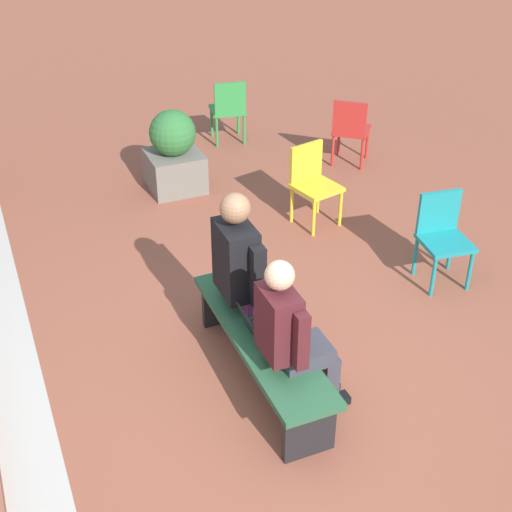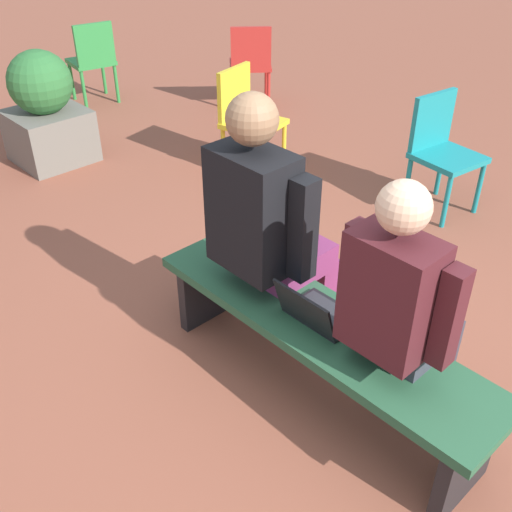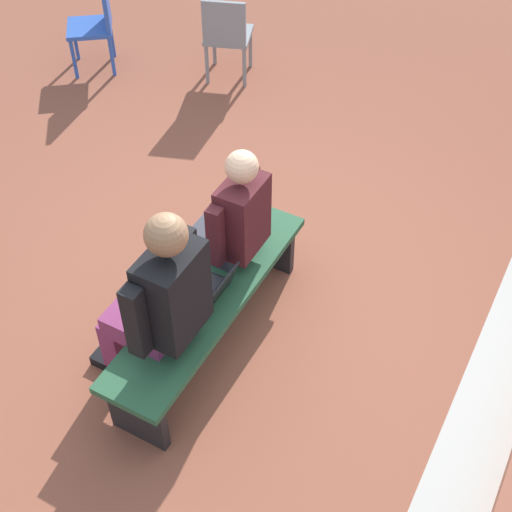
{
  "view_description": "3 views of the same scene",
  "coord_description": "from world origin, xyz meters",
  "px_view_note": "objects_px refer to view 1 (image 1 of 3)",
  "views": [
    {
      "loc": [
        -3.46,
        1.54,
        3.71
      ],
      "look_at": [
        0.54,
        -0.14,
        0.99
      ],
      "focal_mm": 50.0,
      "sensor_mm": 36.0,
      "label": 1
    },
    {
      "loc": [
        -1.01,
        1.54,
        2.2
      ],
      "look_at": [
        0.33,
        0.29,
        0.98
      ],
      "focal_mm": 42.0,
      "sensor_mm": 36.0,
      "label": 2
    },
    {
      "loc": [
        2.73,
        1.54,
        3.73
      ],
      "look_at": [
        0.37,
        0.26,
        1.0
      ],
      "focal_mm": 50.0,
      "sensor_mm": 36.0,
      "label": 3
    }
  ],
  "objects_px": {
    "person_adult": "(250,270)",
    "plastic_chair_by_pillar": "(351,128)",
    "plastic_chair_foreground": "(312,180)",
    "plastic_chair_far_right": "(442,233)",
    "laptop": "(260,328)",
    "person_student": "(292,333)",
    "bench": "(262,343)",
    "plastic_chair_near_bench_left": "(228,107)",
    "planter": "(174,153)"
  },
  "relations": [
    {
      "from": "laptop",
      "to": "plastic_chair_near_bench_left",
      "type": "distance_m",
      "value": 4.63
    },
    {
      "from": "plastic_chair_by_pillar",
      "to": "planter",
      "type": "distance_m",
      "value": 2.16
    },
    {
      "from": "laptop",
      "to": "person_student",
      "type": "bearing_deg",
      "value": -168.38
    },
    {
      "from": "person_adult",
      "to": "plastic_chair_by_pillar",
      "type": "distance_m",
      "value": 3.74
    },
    {
      "from": "plastic_chair_far_right",
      "to": "plastic_chair_foreground",
      "type": "bearing_deg",
      "value": 22.45
    },
    {
      "from": "person_student",
      "to": "laptop",
      "type": "distance_m",
      "value": 0.43
    },
    {
      "from": "person_student",
      "to": "person_adult",
      "type": "relative_size",
      "value": 0.92
    },
    {
      "from": "bench",
      "to": "plastic_chair_by_pillar",
      "type": "bearing_deg",
      "value": -38.44
    },
    {
      "from": "person_adult",
      "to": "plastic_chair_by_pillar",
      "type": "xyz_separation_m",
      "value": [
        2.8,
        -2.46,
        -0.27
      ]
    },
    {
      "from": "person_adult",
      "to": "plastic_chair_far_right",
      "type": "bearing_deg",
      "value": -82.08
    },
    {
      "from": "person_student",
      "to": "plastic_chair_far_right",
      "type": "height_order",
      "value": "person_student"
    },
    {
      "from": "person_adult",
      "to": "plastic_chair_near_bench_left",
      "type": "distance_m",
      "value": 4.24
    },
    {
      "from": "person_student",
      "to": "plastic_chair_by_pillar",
      "type": "relative_size",
      "value": 1.54
    },
    {
      "from": "laptop",
      "to": "bench",
      "type": "bearing_deg",
      "value": -101.88
    },
    {
      "from": "plastic_chair_foreground",
      "to": "plastic_chair_near_bench_left",
      "type": "relative_size",
      "value": 1.0
    },
    {
      "from": "person_adult",
      "to": "plastic_chair_foreground",
      "type": "xyz_separation_m",
      "value": [
        1.7,
        -1.4,
        -0.27
      ]
    },
    {
      "from": "plastic_chair_foreground",
      "to": "plastic_chair_by_pillar",
      "type": "height_order",
      "value": "same"
    },
    {
      "from": "laptop",
      "to": "plastic_chair_far_right",
      "type": "height_order",
      "value": "plastic_chair_far_right"
    },
    {
      "from": "plastic_chair_far_right",
      "to": "person_student",
      "type": "bearing_deg",
      "value": 117.53
    },
    {
      "from": "bench",
      "to": "plastic_chair_foreground",
      "type": "xyz_separation_m",
      "value": [
        2.1,
        -1.47,
        0.13
      ]
    },
    {
      "from": "person_student",
      "to": "planter",
      "type": "xyz_separation_m",
      "value": [
        3.76,
        -0.32,
        -0.26
      ]
    },
    {
      "from": "bench",
      "to": "plastic_chair_by_pillar",
      "type": "relative_size",
      "value": 2.14
    },
    {
      "from": "laptop",
      "to": "plastic_chair_far_right",
      "type": "bearing_deg",
      "value": -72.15
    },
    {
      "from": "bench",
      "to": "person_adult",
      "type": "relative_size",
      "value": 1.27
    },
    {
      "from": "person_adult",
      "to": "plastic_chair_far_right",
      "type": "relative_size",
      "value": 1.69
    },
    {
      "from": "plastic_chair_foreground",
      "to": "planter",
      "type": "xyz_separation_m",
      "value": [
        1.29,
        1.09,
        -0.04
      ]
    },
    {
      "from": "plastic_chair_near_bench_left",
      "to": "plastic_chair_by_pillar",
      "type": "bearing_deg",
      "value": -137.65
    },
    {
      "from": "plastic_chair_far_right",
      "to": "person_adult",
      "type": "bearing_deg",
      "value": 97.92
    },
    {
      "from": "person_student",
      "to": "plastic_chair_by_pillar",
      "type": "bearing_deg",
      "value": -34.72
    },
    {
      "from": "person_adult",
      "to": "planter",
      "type": "height_order",
      "value": "person_adult"
    },
    {
      "from": "bench",
      "to": "plastic_chair_foreground",
      "type": "height_order",
      "value": "plastic_chair_foreground"
    },
    {
      "from": "person_adult",
      "to": "bench",
      "type": "bearing_deg",
      "value": 169.66
    },
    {
      "from": "plastic_chair_far_right",
      "to": "plastic_chair_by_pillar",
      "type": "bearing_deg",
      "value": -10.61
    },
    {
      "from": "plastic_chair_foreground",
      "to": "plastic_chair_near_bench_left",
      "type": "distance_m",
      "value": 2.3
    },
    {
      "from": "plastic_chair_foreground",
      "to": "plastic_chair_far_right",
      "type": "relative_size",
      "value": 1.0
    },
    {
      "from": "laptop",
      "to": "planter",
      "type": "distance_m",
      "value": 3.41
    },
    {
      "from": "person_adult",
      "to": "planter",
      "type": "relative_size",
      "value": 1.51
    },
    {
      "from": "person_student",
      "to": "plastic_chair_far_right",
      "type": "relative_size",
      "value": 1.54
    },
    {
      "from": "bench",
      "to": "plastic_chair_far_right",
      "type": "relative_size",
      "value": 2.14
    },
    {
      "from": "plastic_chair_far_right",
      "to": "plastic_chair_by_pillar",
      "type": "distance_m",
      "value": 2.56
    },
    {
      "from": "person_adult",
      "to": "plastic_chair_foreground",
      "type": "bearing_deg",
      "value": -39.36
    },
    {
      "from": "laptop",
      "to": "plastic_chair_near_bench_left",
      "type": "height_order",
      "value": "plastic_chair_near_bench_left"
    },
    {
      "from": "person_adult",
      "to": "plastic_chair_near_bench_left",
      "type": "xyz_separation_m",
      "value": [
        4.01,
        -1.36,
        -0.27
      ]
    },
    {
      "from": "plastic_chair_far_right",
      "to": "laptop",
      "type": "bearing_deg",
      "value": 107.85
    },
    {
      "from": "person_student",
      "to": "bench",
      "type": "bearing_deg",
      "value": 9.9
    },
    {
      "from": "person_student",
      "to": "plastic_chair_near_bench_left",
      "type": "xyz_separation_m",
      "value": [
        4.77,
        -1.36,
        -0.22
      ]
    },
    {
      "from": "plastic_chair_far_right",
      "to": "plastic_chair_by_pillar",
      "type": "relative_size",
      "value": 1.0
    },
    {
      "from": "person_adult",
      "to": "plastic_chair_far_right",
      "type": "xyz_separation_m",
      "value": [
        0.28,
        -1.99,
        -0.27
      ]
    },
    {
      "from": "person_adult",
      "to": "plastic_chair_foreground",
      "type": "distance_m",
      "value": 2.22
    },
    {
      "from": "plastic_chair_far_right",
      "to": "plastic_chair_by_pillar",
      "type": "height_order",
      "value": "same"
    }
  ]
}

